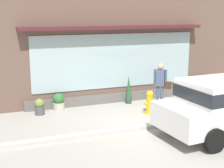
% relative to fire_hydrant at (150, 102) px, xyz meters
% --- Properties ---
extents(ground_plane, '(60.00, 60.00, 0.00)m').
position_rel_fire_hydrant_xyz_m(ground_plane, '(-0.61, -1.15, -0.40)').
color(ground_plane, '#9E9B93').
extents(curb_strip, '(14.00, 0.24, 0.12)m').
position_rel_fire_hydrant_xyz_m(curb_strip, '(-0.61, -1.35, -0.34)').
color(curb_strip, '#B2B2AD').
rests_on(curb_strip, ground_plane).
extents(storefront, '(14.00, 0.81, 5.08)m').
position_rel_fire_hydrant_xyz_m(storefront, '(-0.61, 2.04, 2.09)').
color(storefront, brown).
rests_on(storefront, ground_plane).
extents(fire_hydrant, '(0.42, 0.39, 0.82)m').
position_rel_fire_hydrant_xyz_m(fire_hydrant, '(0.00, 0.00, 0.00)').
color(fire_hydrant, gold).
rests_on(fire_hydrant, ground_plane).
extents(pedestrian_with_handbag, '(0.55, 0.49, 1.67)m').
position_rel_fire_hydrant_xyz_m(pedestrian_with_handbag, '(0.71, 0.52, 0.57)').
color(pedestrian_with_handbag, '#475675').
rests_on(pedestrian_with_handbag, ground_plane).
extents(potted_plant_doorstep, '(0.24, 0.24, 1.10)m').
position_rel_fire_hydrant_xyz_m(potted_plant_doorstep, '(-0.15, 1.47, 0.13)').
color(potted_plant_doorstep, '#33473D').
rests_on(potted_plant_doorstep, ground_plane).
extents(potted_plant_window_left, '(0.46, 0.46, 1.02)m').
position_rel_fire_hydrant_xyz_m(potted_plant_window_left, '(3.26, 1.22, 0.09)').
color(potted_plant_window_left, '#33473D').
rests_on(potted_plant_window_left, ground_plane).
extents(potted_plant_window_right, '(0.42, 0.42, 0.63)m').
position_rel_fire_hydrant_xyz_m(potted_plant_window_right, '(-2.90, 1.58, -0.09)').
color(potted_plant_window_right, '#B7B2A3').
rests_on(potted_plant_window_right, ground_plane).
extents(potted_plant_trailing_edge, '(0.34, 0.34, 0.57)m').
position_rel_fire_hydrant_xyz_m(potted_plant_trailing_edge, '(-3.64, 1.27, -0.12)').
color(potted_plant_trailing_edge, '#4C4C51').
rests_on(potted_plant_trailing_edge, ground_plane).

